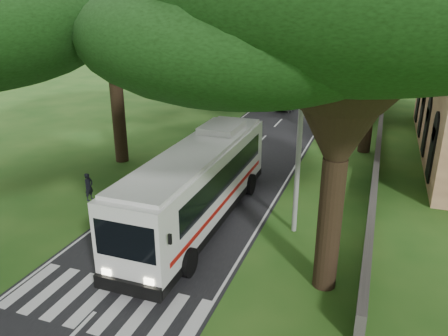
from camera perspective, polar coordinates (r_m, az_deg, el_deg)
ground at (r=18.80m, az=-11.96°, el=-13.48°), size 140.00×140.00×0.00m
road at (r=40.36m, az=6.75°, el=5.51°), size 8.00×120.00×0.04m
crosswalk at (r=17.48m, az=-15.50°, el=-16.77°), size 8.00×3.00×0.01m
property_wall at (r=38.28m, az=19.67°, el=4.53°), size 0.35×50.00×1.20m
pole_near at (r=20.26m, az=9.74°, el=2.42°), size 1.60×0.24×8.00m
pole_mid at (r=39.63m, az=15.24°, el=10.84°), size 1.60×0.24×8.00m
pole_far at (r=59.42m, az=17.17°, el=13.68°), size 1.60×0.24×8.00m
coach_bus at (r=21.59m, az=-3.28°, el=-1.94°), size 3.19×13.45×3.97m
distant_car_a at (r=47.16m, az=7.90°, el=8.61°), size 2.42×4.63×1.50m
distant_car_b at (r=70.74m, az=11.18°, el=12.32°), size 2.05×4.36×1.38m
distant_car_c at (r=72.32m, az=13.74°, el=12.35°), size 2.58×5.38×1.51m
pedestrian at (r=25.65m, az=-17.24°, el=-2.36°), size 0.44×0.62×1.61m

